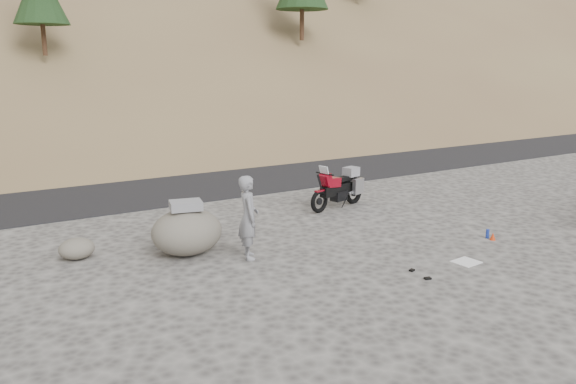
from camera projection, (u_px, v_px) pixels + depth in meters
name	position (u px, v px, depth m)	size (l,w,h in m)	color
ground	(361.00, 247.00, 12.21)	(140.00, 140.00, 0.00)	#44413F
road	(201.00, 177.00, 19.72)	(120.00, 7.00, 0.05)	black
motorcycle	(340.00, 188.00, 15.47)	(2.10, 0.93, 1.27)	black
man	(249.00, 258.00, 11.53)	(0.63, 0.41, 1.72)	gray
boulder	(187.00, 231.00, 11.63)	(1.88, 1.77, 1.15)	#524D46
small_rock	(77.00, 249.00, 11.42)	(0.86, 0.81, 0.43)	#524D46
gear_white_cloth	(466.00, 262.00, 11.25)	(0.49, 0.44, 0.02)	white
gear_bottle	(488.00, 234.00, 12.80)	(0.08, 0.08, 0.21)	#1A319C
gear_funnel	(493.00, 236.00, 12.67)	(0.13, 0.13, 0.17)	red
gear_glove_a	(428.00, 278.00, 10.37)	(0.12, 0.09, 0.03)	black
gear_glove_b	(412.00, 270.00, 10.78)	(0.11, 0.08, 0.04)	black
gear_blue_cloth	(467.00, 262.00, 11.23)	(0.31, 0.22, 0.01)	#88B2D2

